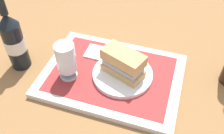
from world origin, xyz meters
name	(u,v)px	position (x,y,z in m)	size (l,w,h in m)	color
ground_plane	(112,78)	(0.00, 0.00, 0.00)	(3.00, 3.00, 0.00)	olive
tray	(112,76)	(0.00, 0.00, 0.01)	(0.44, 0.32, 0.02)	silver
placemat	(112,73)	(0.00, 0.00, 0.02)	(0.38, 0.27, 0.00)	#9E2D2D
plate	(123,74)	(-0.04, 0.00, 0.03)	(0.19, 0.19, 0.01)	white
sandwich	(122,62)	(-0.03, 0.00, 0.08)	(0.14, 0.11, 0.08)	tan
beer_glass	(66,60)	(0.13, 0.05, 0.09)	(0.06, 0.06, 0.12)	silver
napkin_folded	(99,53)	(0.07, -0.08, 0.02)	(0.09, 0.07, 0.01)	white
beer_bottle	(14,41)	(0.31, 0.04, 0.10)	(0.07, 0.07, 0.27)	black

